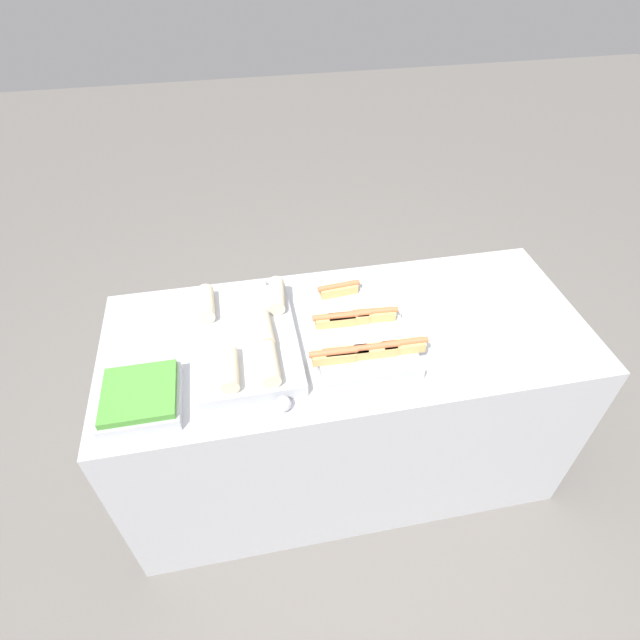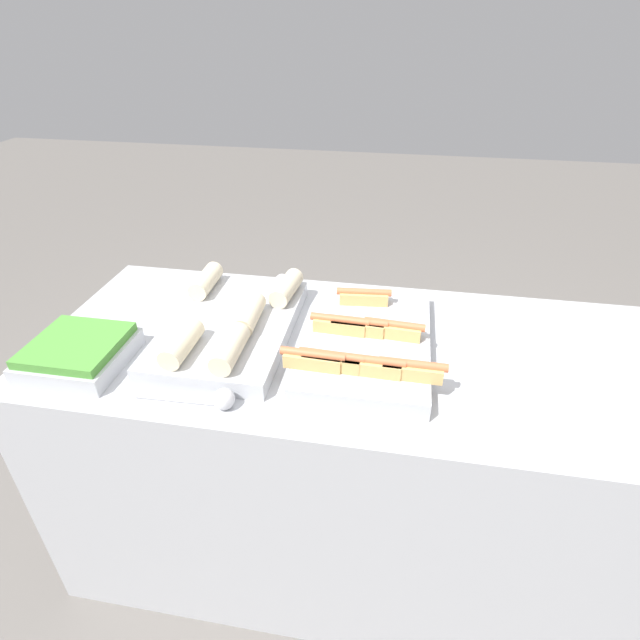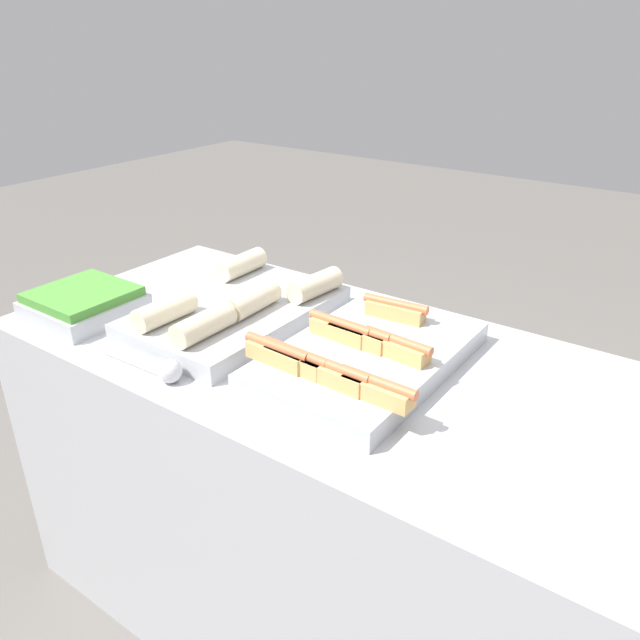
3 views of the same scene
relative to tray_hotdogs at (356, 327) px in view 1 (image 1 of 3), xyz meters
The scene contains 7 objects.
ground_plane 0.92m from the tray_hotdogs, 152.01° to the left, with size 12.00×12.00×0.00m, color slate.
counter 0.48m from the tray_hotdogs, 152.01° to the left, with size 1.82×0.77×0.88m.
tray_hotdogs is the anchor object (origin of this frame).
tray_wraps 0.40m from the tray_hotdogs, behind, with size 0.35×0.55×0.11m.
tray_side_front 0.78m from the tray_hotdogs, 165.74° to the right, with size 0.25×0.25×0.07m.
serving_spoon_near 0.44m from the tray_hotdogs, 138.01° to the right, with size 0.26×0.05×0.05m.
serving_spoon_far 0.46m from the tray_hotdogs, 135.85° to the left, with size 0.25×0.05×0.05m.
Camera 1 is at (-0.36, -1.30, 2.18)m, focal length 28.00 mm.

